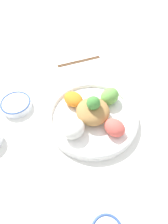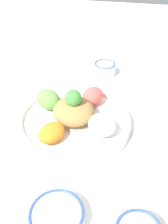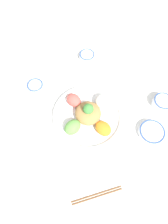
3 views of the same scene
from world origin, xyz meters
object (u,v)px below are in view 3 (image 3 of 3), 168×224
(salad_platter, at_px, (88,115))
(sauce_bowl_red, at_px, (36,87))
(sauce_bowl_dark, at_px, (162,102))
(rice_bowl_blue, at_px, (152,132))
(serving_spoon_main, at_px, (168,167))
(rice_bowl_plain, at_px, (87,56))
(chopsticks_pair_near, at_px, (97,195))

(salad_platter, bearing_deg, sauce_bowl_red, -10.43)
(sauce_bowl_red, relative_size, sauce_bowl_dark, 0.86)
(salad_platter, xyz_separation_m, sauce_bowl_dark, (-0.32, -0.19, -0.00))
(salad_platter, relative_size, sauce_bowl_red, 4.20)
(salad_platter, height_order, sauce_bowl_red, salad_platter)
(rice_bowl_blue, height_order, serving_spoon_main, rice_bowl_blue)
(sauce_bowl_red, relative_size, rice_bowl_plain, 0.96)
(rice_bowl_blue, bearing_deg, sauce_bowl_dark, -95.27)
(sauce_bowl_red, bearing_deg, rice_bowl_blue, 177.33)
(sauce_bowl_red, bearing_deg, chopsticks_pair_near, 141.06)
(sauce_bowl_red, height_order, serving_spoon_main, sauce_bowl_red)
(rice_bowl_blue, bearing_deg, sauce_bowl_red, -2.67)
(sauce_bowl_red, distance_m, rice_bowl_plain, 0.33)
(serving_spoon_main, bearing_deg, rice_bowl_blue, 102.53)
(sauce_bowl_red, relative_size, serving_spoon_main, 0.67)
(salad_platter, xyz_separation_m, chopsticks_pair_near, (-0.15, 0.31, -0.03))
(sauce_bowl_red, distance_m, rice_bowl_blue, 0.61)
(sauce_bowl_red, xyz_separation_m, rice_bowl_plain, (-0.17, -0.28, -0.01))
(serving_spoon_main, bearing_deg, sauce_bowl_red, 140.06)
(chopsticks_pair_near, bearing_deg, rice_bowl_blue, -150.49)
(sauce_bowl_dark, height_order, serving_spoon_main, sauce_bowl_dark)
(serving_spoon_main, bearing_deg, sauce_bowl_dark, 79.36)
(rice_bowl_blue, distance_m, chopsticks_pair_near, 0.37)
(rice_bowl_blue, height_order, rice_bowl_plain, rice_bowl_plain)
(salad_platter, relative_size, rice_bowl_plain, 4.01)
(sauce_bowl_red, distance_m, serving_spoon_main, 0.73)
(salad_platter, xyz_separation_m, rice_bowl_plain, (0.13, -0.34, -0.01))
(serving_spoon_main, bearing_deg, salad_platter, 138.88)
(sauce_bowl_dark, xyz_separation_m, chopsticks_pair_near, (0.17, 0.51, -0.02))
(sauce_bowl_red, relative_size, chopsticks_pair_near, 0.44)
(rice_bowl_plain, xyz_separation_m, serving_spoon_main, (-0.54, 0.44, -0.02))
(salad_platter, relative_size, sauce_bowl_dark, 3.62)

